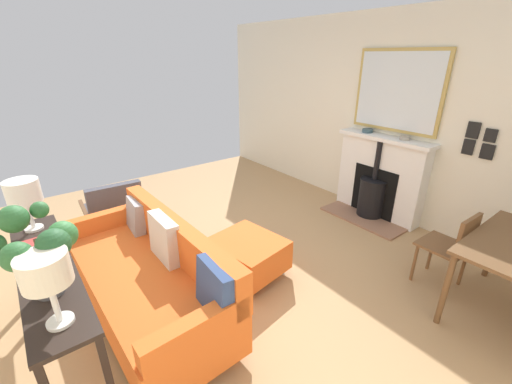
% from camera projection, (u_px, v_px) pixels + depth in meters
% --- Properties ---
extents(ground_plane, '(5.44, 6.37, 0.01)m').
position_uv_depth(ground_plane, '(208.00, 265.00, 3.56)').
color(ground_plane, tan).
extents(wall_left, '(0.12, 6.37, 2.68)m').
position_uv_depth(wall_left, '(371.00, 116.00, 4.57)').
color(wall_left, silver).
rests_on(wall_left, ground).
extents(fireplace, '(0.64, 1.29, 1.14)m').
position_uv_depth(fireplace, '(378.00, 182.00, 4.49)').
color(fireplace, '#93664C').
rests_on(fireplace, ground).
extents(mirror_over_mantel, '(0.04, 1.17, 1.01)m').
position_uv_depth(mirror_over_mantel, '(397.00, 91.00, 4.09)').
color(mirror_over_mantel, tan).
extents(mantel_bowl_near, '(0.15, 0.15, 0.05)m').
position_uv_depth(mantel_bowl_near, '(368.00, 130.00, 4.46)').
color(mantel_bowl_near, '#334C56').
rests_on(mantel_bowl_near, fireplace).
extents(mantel_bowl_far, '(0.13, 0.13, 0.05)m').
position_uv_depth(mantel_bowl_far, '(405.00, 138.00, 4.07)').
color(mantel_bowl_far, '#9E9384').
rests_on(mantel_bowl_far, fireplace).
extents(sofa, '(0.87, 2.02, 0.86)m').
position_uv_depth(sofa, '(150.00, 276.00, 2.81)').
color(sofa, '#B2B2B7').
rests_on(sofa, ground).
extents(ottoman, '(0.70, 0.78, 0.40)m').
position_uv_depth(ottoman, '(248.00, 254.00, 3.33)').
color(ottoman, '#B2B2B7').
rests_on(ottoman, ground).
extents(armchair_accent, '(0.71, 0.62, 0.78)m').
position_uv_depth(armchair_accent, '(114.00, 206.00, 3.93)').
color(armchair_accent, brown).
rests_on(armchair_accent, ground).
extents(console_table, '(0.34, 1.74, 0.78)m').
position_uv_depth(console_table, '(48.00, 277.00, 2.29)').
color(console_table, black).
rests_on(console_table, ground).
extents(table_lamp_near_end, '(0.25, 0.25, 0.44)m').
position_uv_depth(table_lamp_near_end, '(23.00, 193.00, 2.60)').
color(table_lamp_near_end, white).
rests_on(table_lamp_near_end, console_table).
extents(table_lamp_far_end, '(0.24, 0.24, 0.44)m').
position_uv_depth(table_lamp_far_end, '(45.00, 273.00, 1.64)').
color(table_lamp_far_end, white).
rests_on(table_lamp_far_end, console_table).
extents(potted_plant, '(0.48, 0.46, 0.58)m').
position_uv_depth(potted_plant, '(37.00, 246.00, 1.82)').
color(potted_plant, '#4C4C51').
rests_on(potted_plant, console_table).
extents(book_stack, '(0.30, 0.21, 0.08)m').
position_uv_depth(book_stack, '(39.00, 246.00, 2.42)').
color(book_stack, '#38517F').
rests_on(book_stack, console_table).
extents(dining_chair_near_fireplace, '(0.41, 0.41, 0.81)m').
position_uv_depth(dining_chair_near_fireplace, '(453.00, 245.00, 3.04)').
color(dining_chair_near_fireplace, brown).
rests_on(dining_chair_near_fireplace, ground).
extents(photo_gallery_row, '(0.02, 0.31, 0.37)m').
position_uv_depth(photo_gallery_row, '(479.00, 141.00, 3.52)').
color(photo_gallery_row, black).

